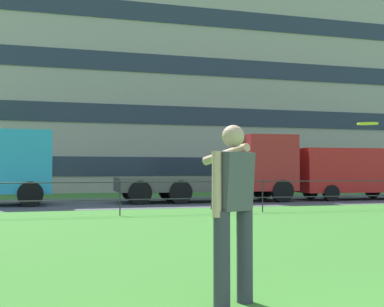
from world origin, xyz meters
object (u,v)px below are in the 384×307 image
at_px(apartment_building_background, 189,78).
at_px(person_thrower, 232,207).
at_px(panel_van_center, 351,171).
at_px(flatbed_truck_far_left, 232,172).
at_px(frisbee, 368,124).

bearing_deg(apartment_building_background, person_thrower, -104.93).
xyz_separation_m(person_thrower, panel_van_center, (11.26, 15.05, 0.33)).
xyz_separation_m(flatbed_truck_far_left, panel_van_center, (5.59, -0.15, 0.05)).
bearing_deg(panel_van_center, frisbee, -122.70).
distance_m(frisbee, panel_van_center, 16.49).
height_order(panel_van_center, apartment_building_background, apartment_building_background).
bearing_deg(person_thrower, apartment_building_background, 75.07).
bearing_deg(apartment_building_background, flatbed_truck_far_left, -98.76).
xyz_separation_m(flatbed_truck_far_left, apartment_building_background, (2.22, 14.41, 6.59)).
distance_m(flatbed_truck_far_left, panel_van_center, 5.59).
bearing_deg(frisbee, apartment_building_background, 78.98).
bearing_deg(flatbed_truck_far_left, person_thrower, -110.47).
xyz_separation_m(panel_van_center, apartment_building_background, (-3.37, 14.55, 6.53)).
height_order(person_thrower, frisbee, frisbee).
distance_m(frisbee, apartment_building_background, 29.55).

